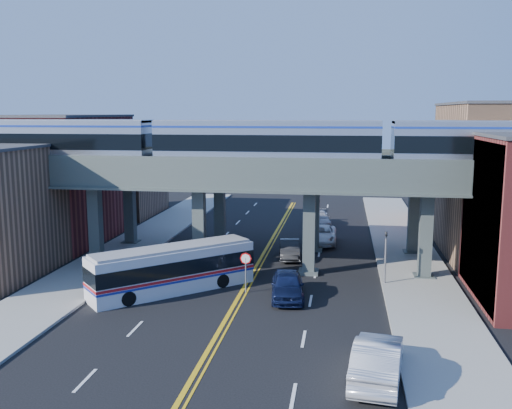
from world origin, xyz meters
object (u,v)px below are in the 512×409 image
Objects in this scene: stop_sign at (246,266)px; car_lane_b at (290,249)px; car_lane_a at (288,285)px; car_lane_c at (322,235)px; transit_train at (267,143)px; traffic_signal at (386,252)px; car_parked_curb at (377,359)px; car_lane_d at (319,219)px; transit_bus at (173,270)px.

stop_sign reaches higher than car_lane_b.
car_lane_a reaches higher than car_lane_c.
transit_train reaches higher than traffic_signal.
car_parked_curb is at bearing -83.32° from car_lane_c.
car_lane_a is at bearing -14.12° from stop_sign.
transit_train is 10.42m from car_lane_a.
car_lane_c is (1.49, 15.52, -0.08)m from car_lane_a.
stop_sign is 0.52× the size of car_lane_d.
car_lane_a is at bearing -57.07° from car_parked_curb.
stop_sign is 13.42m from car_parked_curb.
stop_sign is at bearing 159.52° from car_lane_a.
car_lane_b is (6.64, 9.53, -0.72)m from transit_bus.
transit_train is 11.02m from traffic_signal.
car_lane_b is (1.95, 9.11, -1.04)m from stop_sign.
traffic_signal is (8.26, -2.00, -7.02)m from transit_train.
traffic_signal is 0.83× the size of car_lane_a.
car_lane_c reaches higher than car_lane_d.
car_lane_d reaches higher than car_lane_b.
transit_bus is 17.68m from car_lane_c.
traffic_signal is at bearing -87.62° from car_parked_curb.
car_lane_b is at bearing 88.30° from car_lane_a.
car_lane_c is at bearing 17.02° from transit_bus.
car_lane_c is at bearing 69.90° from transit_train.
car_parked_curb reaches higher than car_lane_b.
stop_sign is 0.47× the size of car_parked_curb.
transit_bus is at bearing -174.92° from stop_sign.
car_lane_b is 0.80× the size of car_lane_c.
car_lane_a is at bearing -96.32° from car_lane_c.
car_lane_a is (7.43, -0.27, -0.60)m from transit_bus.
transit_bus reaches higher than car_parked_curb.
car_parked_curb is (4.90, -10.31, 0.09)m from car_lane_a.
traffic_signal reaches higher than car_lane_d.
car_lane_a reaches higher than car_lane_b.
car_lane_b is 20.91m from car_parked_curb.
stop_sign is 9.41m from traffic_signal.
car_lane_b is 13.46m from car_lane_d.
transit_train is 11.82× the size of traffic_signal.
stop_sign is at bearing -37.55° from transit_bus.
transit_train reaches higher than car_lane_c.
car_lane_a is 0.87× the size of car_parked_curb.
car_lane_d is at bearing 81.26° from car_lane_a.
car_lane_d is (8.40, 22.88, -0.71)m from transit_bus.
car_lane_a is (2.74, -0.69, -0.92)m from stop_sign.
car_lane_a is (2.10, -5.69, -8.48)m from transit_train.
transit_bus is 11.64m from car_lane_b.
transit_bus is 1.91× the size of car_lane_d.
stop_sign is 15.46m from car_lane_c.
car_lane_d is (1.76, 13.35, 0.02)m from car_lane_b.
stop_sign is at bearing -161.37° from traffic_signal.
car_lane_a is (-6.16, -3.69, -1.46)m from traffic_signal.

